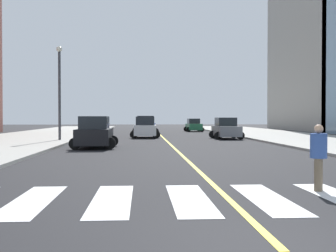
# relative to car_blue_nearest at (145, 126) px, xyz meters

# --- Properties ---
(ground_plane) EXTENTS (220.00, 220.00, 0.00)m
(ground_plane) POSITION_rel_car_blue_nearest_xyz_m (1.62, -42.18, -0.97)
(ground_plane) COLOR black
(crosswalk_paint) EXTENTS (13.50, 4.00, 0.01)m
(crosswalk_paint) POSITION_rel_car_blue_nearest_xyz_m (1.62, -38.18, -0.96)
(crosswalk_paint) COLOR silver
(crosswalk_paint) RESTS_ON ground
(lane_divider_paint) EXTENTS (0.16, 80.00, 0.01)m
(lane_divider_paint) POSITION_rel_car_blue_nearest_xyz_m (1.62, -2.18, -0.96)
(lane_divider_paint) COLOR yellow
(lane_divider_paint) RESTS_ON ground
(car_blue_nearest) EXTENTS (2.93, 4.65, 2.07)m
(car_blue_nearest) POSITION_rel_car_blue_nearest_xyz_m (0.00, 0.00, 0.00)
(car_blue_nearest) COLOR #2D479E
(car_blue_nearest) RESTS_ON ground
(car_yellow_second) EXTENTS (2.80, 4.38, 1.92)m
(car_yellow_second) POSITION_rel_car_blue_nearest_xyz_m (0.04, 11.04, -0.07)
(car_yellow_second) COLOR gold
(car_yellow_second) RESTS_ON ground
(car_gray_third) EXTENTS (2.67, 4.25, 1.89)m
(car_gray_third) POSITION_rel_car_blue_nearest_xyz_m (7.09, -10.20, -0.08)
(car_gray_third) COLOR slate
(car_gray_third) RESTS_ON ground
(car_green_fourth) EXTENTS (2.53, 3.95, 1.74)m
(car_green_fourth) POSITION_rel_car_blue_nearest_xyz_m (6.58, 9.48, -0.15)
(car_green_fourth) COLOR #236B42
(car_green_fourth) RESTS_ON ground
(car_black_fifth) EXTENTS (2.76, 4.42, 1.97)m
(car_black_fifth) POSITION_rel_car_blue_nearest_xyz_m (-3.30, -21.15, -0.04)
(car_black_fifth) COLOR black
(car_black_fifth) RESTS_ON ground
(car_white_sixth) EXTENTS (2.80, 4.44, 1.97)m
(car_white_sixth) POSITION_rel_car_blue_nearest_xyz_m (-0.06, -7.78, -0.05)
(car_white_sixth) COLOR silver
(car_white_sixth) RESTS_ON ground
(pedestrian_crossing) EXTENTS (0.43, 0.43, 1.72)m
(pedestrian_crossing) POSITION_rel_car_blue_nearest_xyz_m (4.16, -37.27, -0.02)
(pedestrian_crossing) COLOR brown
(pedestrian_crossing) RESTS_ON ground
(street_lamp) EXTENTS (0.44, 0.44, 7.31)m
(street_lamp) POSITION_rel_car_blue_nearest_xyz_m (-6.81, -13.88, 3.50)
(street_lamp) COLOR #38383D
(street_lamp) RESTS_ON sidewalk_kerb_west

